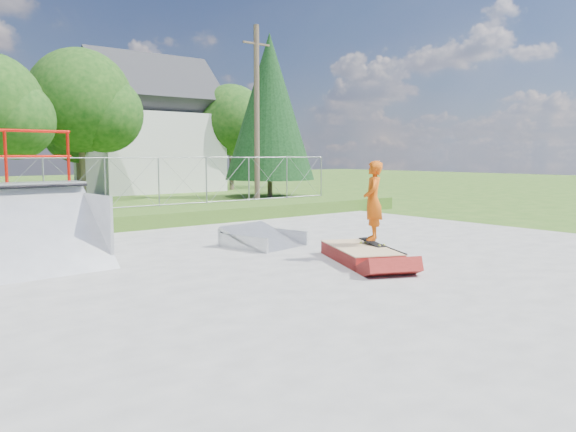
# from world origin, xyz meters

# --- Properties ---
(ground) EXTENTS (120.00, 120.00, 0.00)m
(ground) POSITION_xyz_m (0.00, 0.00, 0.00)
(ground) COLOR #2E5618
(ground) RESTS_ON ground
(concrete_pad) EXTENTS (20.00, 16.00, 0.04)m
(concrete_pad) POSITION_xyz_m (0.00, 0.00, 0.02)
(concrete_pad) COLOR gray
(concrete_pad) RESTS_ON ground
(grass_berm) EXTENTS (24.00, 3.00, 0.50)m
(grass_berm) POSITION_xyz_m (0.00, 9.50, 0.25)
(grass_berm) COLOR #2E5618
(grass_berm) RESTS_ON ground
(grind_box) EXTENTS (2.00, 2.58, 0.35)m
(grind_box) POSITION_xyz_m (1.81, 0.20, 0.17)
(grind_box) COLOR maroon
(grind_box) RESTS_ON concrete_pad
(quarter_pipe) EXTENTS (3.05, 2.62, 2.94)m
(quarter_pipe) POSITION_xyz_m (-4.21, 3.84, 1.47)
(quarter_pipe) COLOR #ABAFB4
(quarter_pipe) RESTS_ON concrete_pad
(flat_bank_ramp) EXTENTS (1.96, 2.05, 0.50)m
(flat_bank_ramp) POSITION_xyz_m (1.35, 3.19, 0.25)
(flat_bank_ramp) COLOR #ABAFB4
(flat_bank_ramp) RESTS_ON concrete_pad
(skateboard) EXTENTS (0.39, 0.82, 0.13)m
(skateboard) POSITION_xyz_m (2.21, 0.21, 0.39)
(skateboard) COLOR black
(skateboard) RESTS_ON grind_box
(skater) EXTENTS (0.77, 0.75, 1.78)m
(skater) POSITION_xyz_m (2.21, 0.21, 1.28)
(skater) COLOR #CA4F0C
(skater) RESTS_ON grind_box
(chain_link_fence) EXTENTS (20.00, 0.06, 1.80)m
(chain_link_fence) POSITION_xyz_m (0.00, 10.50, 1.40)
(chain_link_fence) COLOR gray
(chain_link_fence) RESTS_ON grass_berm
(gable_house) EXTENTS (8.40, 6.08, 8.94)m
(gable_house) POSITION_xyz_m (9.00, 26.00, 3.84)
(gable_house) COLOR beige
(gable_house) RESTS_ON ground
(utility_pole) EXTENTS (0.24, 0.24, 8.00)m
(utility_pole) POSITION_xyz_m (7.50, 12.00, 4.00)
(utility_pole) COLOR #4F3D31
(utility_pole) RESTS_ON ground
(tree_center) EXTENTS (5.44, 5.12, 7.60)m
(tree_center) POSITION_xyz_m (2.78, 19.81, 4.85)
(tree_center) COLOR #4F3D31
(tree_center) RESTS_ON ground
(tree_right_far) EXTENTS (5.10, 4.80, 7.12)m
(tree_right_far) POSITION_xyz_m (14.27, 23.82, 4.54)
(tree_right_far) COLOR #4F3D31
(tree_right_far) RESTS_ON ground
(tree_back_mid) EXTENTS (4.08, 3.84, 5.70)m
(tree_back_mid) POSITION_xyz_m (5.21, 27.86, 3.63)
(tree_back_mid) COLOR #4F3D31
(tree_back_mid) RESTS_ON ground
(conifer_tree) EXTENTS (5.04, 5.04, 9.10)m
(conifer_tree) POSITION_xyz_m (12.00, 17.00, 5.05)
(conifer_tree) COLOR #4F3D31
(conifer_tree) RESTS_ON ground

